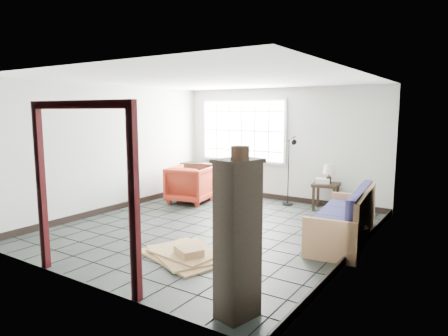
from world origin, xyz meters
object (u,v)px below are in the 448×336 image
Objects in this scene: futon_sofa at (346,223)px; armchair at (190,182)px; side_table at (326,188)px; tall_shelf at (238,238)px.

armchair reaches higher than futon_sofa.
futon_sofa reaches higher than side_table.
side_table is at bearing -172.36° from armchair.
armchair is 5.25m from tall_shelf.
armchair is 3.01m from side_table.
futon_sofa is 2.25× the size of armchair.
futon_sofa is at bearing 99.31° from tall_shelf.
side_table is 0.36× the size of tall_shelf.
armchair is at bearing 147.33° from tall_shelf.
armchair is 1.58× the size of side_table.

